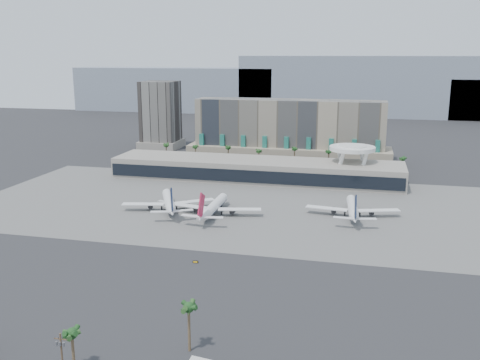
% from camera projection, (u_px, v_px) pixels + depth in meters
% --- Properties ---
extents(ground, '(900.00, 900.00, 0.00)m').
position_uv_depth(ground, '(200.00, 242.00, 212.46)').
color(ground, '#232326').
rests_on(ground, ground).
extents(apron_pad, '(260.00, 130.00, 0.06)m').
position_uv_depth(apron_pad, '(233.00, 204.00, 264.51)').
color(apron_pad, '#5B5B59').
rests_on(apron_pad, ground).
extents(mountain_ridge, '(680.00, 60.00, 70.00)m').
position_uv_depth(mountain_ridge, '(339.00, 90.00, 644.10)').
color(mountain_ridge, gray).
rests_on(mountain_ridge, ground).
extents(hotel, '(140.00, 30.00, 42.00)m').
position_uv_depth(hotel, '(289.00, 136.00, 371.40)').
color(hotel, gray).
rests_on(hotel, ground).
extents(office_tower, '(30.00, 30.00, 52.00)m').
position_uv_depth(office_tower, '(161.00, 119.00, 417.86)').
color(office_tower, black).
rests_on(office_tower, ground).
extents(terminal, '(170.00, 32.50, 14.50)m').
position_uv_depth(terminal, '(256.00, 169.00, 314.91)').
color(terminal, '#A19B8E').
rests_on(terminal, ground).
extents(saucer_structure, '(26.00, 26.00, 21.89)m').
position_uv_depth(saucer_structure, '(352.00, 151.00, 305.59)').
color(saucer_structure, white).
rests_on(saucer_structure, ground).
extents(palm_row, '(157.80, 2.80, 13.10)m').
position_uv_depth(palm_row, '(278.00, 152.00, 345.69)').
color(palm_row, brown).
rests_on(palm_row, ground).
extents(utility_pole, '(3.20, 0.85, 12.00)m').
position_uv_depth(utility_pole, '(61.00, 353.00, 120.32)').
color(utility_pole, '#4C3826').
rests_on(utility_pole, ground).
extents(airliner_left, '(41.54, 42.74, 15.86)m').
position_uv_depth(airliner_left, '(169.00, 202.00, 254.56)').
color(airliner_left, white).
rests_on(airliner_left, ground).
extents(airliner_centre, '(44.37, 45.62, 15.76)m').
position_uv_depth(airliner_centre, '(214.00, 207.00, 246.45)').
color(airliner_centre, white).
rests_on(airliner_centre, ground).
extents(airliner_right, '(42.92, 44.32, 15.30)m').
position_uv_depth(airliner_right, '(353.00, 208.00, 244.27)').
color(airliner_right, white).
rests_on(airliner_right, ground).
extents(service_vehicle_a, '(5.43, 3.53, 2.44)m').
position_uv_depth(service_vehicle_a, '(163.00, 203.00, 262.00)').
color(service_vehicle_a, silver).
rests_on(service_vehicle_a, ground).
extents(service_vehicle_b, '(3.20, 2.07, 1.55)m').
position_uv_depth(service_vehicle_b, '(200.00, 217.00, 241.01)').
color(service_vehicle_b, silver).
rests_on(service_vehicle_b, ground).
extents(taxiway_sign, '(2.02, 0.50, 0.91)m').
position_uv_depth(taxiway_sign, '(195.00, 262.00, 190.60)').
color(taxiway_sign, black).
rests_on(taxiway_sign, ground).
extents(near_palm_a, '(6.00, 6.00, 10.78)m').
position_uv_depth(near_palm_a, '(72.00, 339.00, 124.65)').
color(near_palm_a, brown).
rests_on(near_palm_a, ground).
extents(near_palm_b, '(6.00, 6.00, 13.29)m').
position_uv_depth(near_palm_b, '(189.00, 313.00, 132.08)').
color(near_palm_b, brown).
rests_on(near_palm_b, ground).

